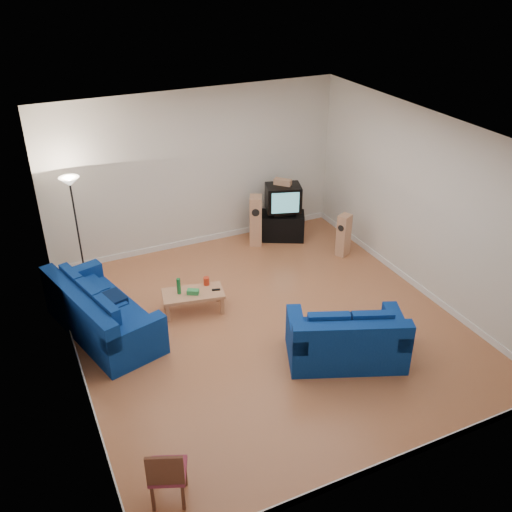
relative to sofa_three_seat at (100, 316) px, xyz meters
name	(u,v)px	position (x,y,z in m)	size (l,w,h in m)	color
room	(267,242)	(2.51, -0.92, 1.21)	(6.01, 6.51, 3.21)	brown
sofa_three_seat	(100,316)	(0.00, 0.00, 0.00)	(1.57, 2.48, 0.89)	navy
sofa_loveseat	(347,342)	(3.21, -2.22, 0.00)	(1.96, 1.54, 0.86)	navy
coffee_table	(193,295)	(1.56, -0.03, -0.01)	(1.10, 0.70, 0.37)	tan
bottle	(179,286)	(1.34, 0.04, 0.18)	(0.07, 0.07, 0.28)	#197233
tissue_box	(193,292)	(1.55, -0.07, 0.08)	(0.19, 0.11, 0.08)	green
red_canister	(206,281)	(1.86, 0.11, 0.11)	(0.10, 0.10, 0.14)	red
remote	(216,290)	(1.94, -0.13, 0.05)	(0.14, 0.04, 0.02)	black
tv_stand	(282,226)	(4.18, 1.78, -0.05)	(0.93, 0.51, 0.57)	black
av_receiver	(284,211)	(4.22, 1.77, 0.29)	(0.44, 0.36, 0.10)	black
television	(283,198)	(4.18, 1.75, 0.61)	(0.82, 0.70, 0.54)	black
centre_speaker	(283,182)	(4.19, 1.79, 0.94)	(0.35, 0.14, 0.12)	tan
speaker_left	(256,220)	(3.57, 1.78, 0.20)	(0.36, 0.39, 1.06)	tan
speaker_right	(344,235)	(4.96, 0.61, 0.11)	(0.32, 0.30, 0.87)	tan
floor_lamp	(72,197)	(0.06, 1.78, 1.36)	(0.35, 0.35, 2.05)	black
dining_chair	(167,473)	(0.04, -3.53, 0.14)	(0.53, 0.53, 0.85)	brown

